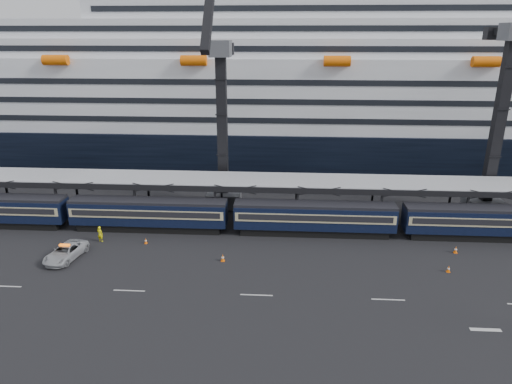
# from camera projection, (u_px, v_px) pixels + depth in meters

# --- Properties ---
(ground) EXTENTS (260.00, 260.00, 0.00)m
(ground) POSITION_uv_depth(u_px,v_px,m) (400.00, 278.00, 45.02)
(ground) COLOR black
(ground) RESTS_ON ground
(lane_markings) EXTENTS (111.00, 4.27, 0.02)m
(lane_markings) POSITION_uv_depth(u_px,v_px,m) (510.00, 312.00, 39.60)
(lane_markings) COLOR beige
(lane_markings) RESTS_ON ground
(train) EXTENTS (133.05, 3.00, 4.05)m
(train) POSITION_uv_depth(u_px,v_px,m) (343.00, 218.00, 53.99)
(train) COLOR black
(train) RESTS_ON ground
(canopy) EXTENTS (130.00, 6.25, 5.53)m
(canopy) POSITION_uv_depth(u_px,v_px,m) (378.00, 183.00, 56.46)
(canopy) COLOR #95979C
(canopy) RESTS_ON ground
(cruise_ship) EXTENTS (214.09, 28.84, 34.00)m
(cruise_ship) POSITION_uv_depth(u_px,v_px,m) (343.00, 93.00, 84.30)
(cruise_ship) COLOR black
(cruise_ship) RESTS_ON ground
(crane_dark_near) EXTENTS (4.50, 17.75, 35.08)m
(crane_dark_near) POSITION_uv_depth(u_px,v_px,m) (222.00, 121.00, 59.78)
(crane_dark_near) COLOR #484A4F
(crane_dark_near) RESTS_ON ground
(crane_dark_mid) EXTENTS (4.50, 18.24, 39.64)m
(crane_dark_mid) POSITION_uv_depth(u_px,v_px,m) (502.00, 114.00, 56.25)
(crane_dark_mid) COLOR #484A4F
(crane_dark_mid) RESTS_ON ground
(pickup_truck) EXTENTS (3.45, 5.89, 1.54)m
(pickup_truck) POSITION_uv_depth(u_px,v_px,m) (66.00, 252.00, 48.60)
(pickup_truck) COLOR #A2A4A9
(pickup_truck) RESTS_ON ground
(worker) EXTENTS (0.77, 0.60, 1.88)m
(worker) POSITION_uv_depth(u_px,v_px,m) (100.00, 234.00, 52.59)
(worker) COLOR #FFF40D
(worker) RESTS_ON ground
(traffic_cone_b) EXTENTS (0.34, 0.34, 0.67)m
(traffic_cone_b) POSITION_uv_depth(u_px,v_px,m) (146.00, 241.00, 52.29)
(traffic_cone_b) COLOR #FE6608
(traffic_cone_b) RESTS_ON ground
(traffic_cone_c) EXTENTS (0.41, 0.41, 0.83)m
(traffic_cone_c) POSITION_uv_depth(u_px,v_px,m) (223.00, 258.00, 48.24)
(traffic_cone_c) COLOR #FE6608
(traffic_cone_c) RESTS_ON ground
(traffic_cone_d) EXTENTS (0.41, 0.41, 0.81)m
(traffic_cone_d) POSITION_uv_depth(u_px,v_px,m) (456.00, 249.00, 50.04)
(traffic_cone_d) COLOR #FE6608
(traffic_cone_d) RESTS_ON ground
(traffic_cone_e) EXTENTS (0.37, 0.37, 0.73)m
(traffic_cone_e) POSITION_uv_depth(u_px,v_px,m) (449.00, 269.00, 46.04)
(traffic_cone_e) COLOR #FE6608
(traffic_cone_e) RESTS_ON ground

